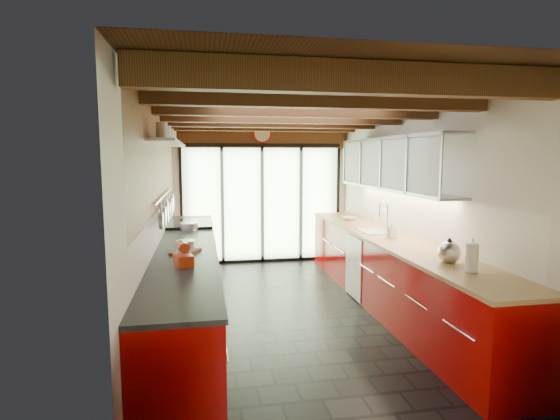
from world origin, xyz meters
The scene contains 18 objects.
ground centered at (0.00, 0.00, 0.00)m, with size 5.50×5.50×0.00m, color black.
room_shell centered at (0.00, 0.00, 1.65)m, with size 5.50×5.50×5.50m.
ceiling_beams centered at (0.00, 0.38, 2.46)m, with size 3.14×5.06×4.90m.
glass_door centered at (0.00, 2.69, 1.66)m, with size 2.95×0.10×2.90m.
left_counter centered at (-1.28, 0.00, 0.46)m, with size 0.68×5.00×0.92m.
range_stove centered at (-1.28, 1.45, 0.47)m, with size 0.66×0.90×0.97m.
right_counter centered at (1.27, 0.00, 0.46)m, with size 0.68×5.00×0.92m.
sink_assembly centered at (1.29, 0.40, 0.96)m, with size 0.45×0.52×0.43m.
upper_cabinets_right centered at (1.43, 0.30, 1.85)m, with size 0.34×3.00×3.00m.
left_wall_fixtures centered at (-1.47, 0.25, 1.80)m, with size 0.28×2.60×0.96m.
stand_mixer centered at (-1.27, -1.03, 1.01)m, with size 0.20×0.29×0.23m.
pot_large centered at (-1.27, -0.44, 0.98)m, with size 0.20×0.20×0.13m, color silver.
pot_small centered at (-1.27, 1.04, 0.97)m, with size 0.26×0.26×0.10m, color silver.
cutting_board centered at (-1.27, -0.50, 0.93)m, with size 0.23×0.32×0.03m, color brown.
kettle centered at (1.27, -1.38, 1.03)m, with size 0.29×0.31×0.26m.
paper_towel centered at (1.27, -1.74, 1.05)m, with size 0.14×0.14×0.31m.
soap_bottle centered at (1.27, -0.09, 1.02)m, with size 0.09×0.09×0.21m, color silver.
bowl centered at (1.27, 1.51, 0.95)m, with size 0.22×0.22×0.05m, color silver.
Camera 1 is at (-1.08, -5.18, 1.95)m, focal length 28.00 mm.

